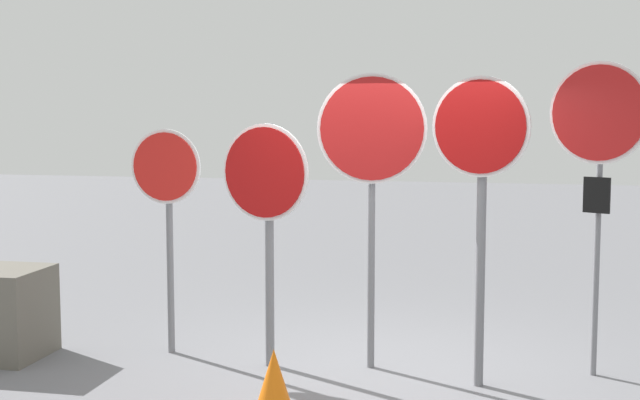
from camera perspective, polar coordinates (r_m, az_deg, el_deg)
name	(u,v)px	position (r m, az deg, el deg)	size (l,w,h in m)	color
ground_plane	(376,373)	(7.89, 3.62, -10.98)	(40.00, 40.00, 0.00)	slate
stop_sign_0	(167,190)	(8.30, -9.79, 0.62)	(0.69, 0.14, 2.10)	slate
stop_sign_1	(266,195)	(7.76, -3.47, 0.34)	(0.82, 0.25, 2.16)	slate
stop_sign_2	(372,149)	(7.67, 3.34, 3.25)	(0.94, 0.18, 2.59)	slate
stop_sign_3	(481,165)	(7.27, 10.24, 2.23)	(0.79, 0.25, 2.55)	slate
stop_sign_4	(599,136)	(7.79, 17.41, 3.95)	(0.79, 0.38, 2.68)	slate
traffic_cone_0	(274,385)	(6.68, -2.97, -11.76)	(0.38, 0.38, 0.54)	black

